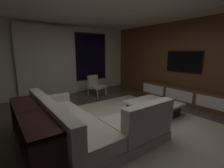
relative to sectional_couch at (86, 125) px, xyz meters
The scene contains 11 objects.
floor 0.94m from the sectional_couch, ahead, with size 9.20×9.20×0.00m, color #473D33.
back_wall_with_window 3.92m from the sectional_couch, 77.21° to the left, with size 6.60×0.30×2.70m.
media_wall 4.10m from the sectional_couch, ahead, with size 0.12×7.80×2.70m.
area_rug 1.28m from the sectional_couch, ahead, with size 3.20×3.80×0.01m, color beige.
sectional_couch is the anchor object (origin of this frame).
coffee_table 2.01m from the sectional_couch, ahead, with size 1.16×1.16×0.36m.
book_stack_on_coffee_table 2.14m from the sectional_couch, ahead, with size 0.29×0.22×0.05m.
accent_chair_near_window 3.21m from the sectional_couch, 55.75° to the left, with size 0.66×0.68×0.78m.
media_console 3.67m from the sectional_couch, ahead, with size 0.46×3.10×0.52m.
mounted_tv 4.00m from the sectional_couch, ahead, with size 0.05×1.22×0.71m.
console_table_behind_couch 0.93m from the sectional_couch, behind, with size 0.40×2.10×0.74m.
Camera 1 is at (-2.20, -2.68, 1.67)m, focal length 25.79 mm.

